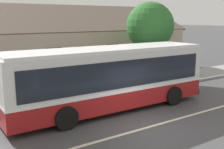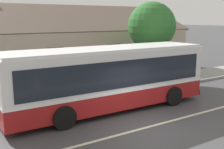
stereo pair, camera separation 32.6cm
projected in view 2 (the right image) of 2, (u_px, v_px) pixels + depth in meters
The scene contains 7 objects.
ground_plane at pixel (148, 127), 11.75m from camera, with size 300.00×300.00×0.00m, color #424244.
sidewalk_far at pixel (83, 94), 16.68m from camera, with size 60.00×3.00×0.15m, color gray.
lane_divider_stripe at pixel (148, 127), 11.75m from camera, with size 60.00×0.16×0.01m, color beige.
community_building at pixel (60, 49), 23.95m from camera, with size 20.65×9.90×6.63m.
transit_bus at pixel (108, 77), 13.73m from camera, with size 10.52×2.85×3.09m.
street_tree_primary at pixel (151, 28), 19.49m from camera, with size 3.33×3.33×5.62m.
bus_stop_sign at pixel (167, 62), 18.62m from camera, with size 0.36×0.07×2.40m.
Camera 2 is at (-7.30, -8.49, 4.47)m, focal length 45.00 mm.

